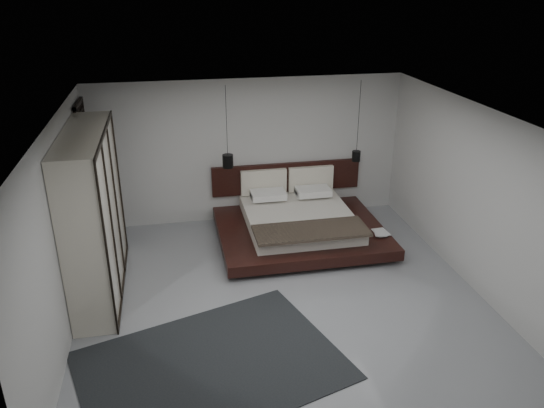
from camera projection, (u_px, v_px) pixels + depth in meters
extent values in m
plane|color=gray|center=(282.00, 296.00, 8.13)|extent=(6.00, 6.00, 0.00)
plane|color=white|center=(283.00, 117.00, 7.02)|extent=(6.00, 6.00, 0.00)
plane|color=beige|center=(249.00, 151.00, 10.28)|extent=(6.00, 0.00, 6.00)
plane|color=beige|center=(352.00, 344.00, 4.87)|extent=(6.00, 0.00, 6.00)
plane|color=beige|center=(62.00, 231.00, 7.03)|extent=(0.00, 6.00, 6.00)
plane|color=beige|center=(473.00, 197.00, 8.11)|extent=(0.00, 6.00, 6.00)
cube|color=black|center=(88.00, 176.00, 9.29)|extent=(0.05, 0.90, 2.60)
cube|color=black|center=(300.00, 239.00, 9.82)|extent=(2.35, 1.92, 0.09)
cube|color=black|center=(301.00, 232.00, 9.76)|extent=(2.99, 2.46, 0.19)
cube|color=white|center=(299.00, 218.00, 9.80)|extent=(1.92, 2.14, 0.24)
cube|color=black|center=(311.00, 231.00, 9.00)|extent=(1.95, 0.75, 0.05)
cube|color=white|center=(267.00, 195.00, 10.40)|extent=(0.66, 0.43, 0.13)
cube|color=white|center=(311.00, 191.00, 10.56)|extent=(0.66, 0.43, 0.13)
cube|color=white|center=(268.00, 195.00, 10.24)|extent=(0.66, 0.43, 0.13)
cube|color=white|center=(313.00, 191.00, 10.40)|extent=(0.66, 0.43, 0.13)
cube|color=black|center=(286.00, 177.00, 10.60)|extent=(2.99, 0.08, 0.60)
cube|color=silver|center=(264.00, 182.00, 10.45)|extent=(0.91, 0.10, 0.50)
cube|color=silver|center=(311.00, 179.00, 10.62)|extent=(0.91, 0.10, 0.50)
imported|color=#99724C|center=(375.00, 233.00, 9.46)|extent=(0.26, 0.34, 0.03)
imported|color=#99724C|center=(374.00, 233.00, 9.42)|extent=(0.28, 0.33, 0.02)
cylinder|color=black|center=(226.00, 121.00, 9.33)|extent=(0.01, 0.01, 1.25)
cylinder|color=black|center=(228.00, 161.00, 9.63)|extent=(0.20, 0.20, 0.24)
cylinder|color=#FFE0B2|center=(228.00, 167.00, 9.67)|extent=(0.15, 0.15, 0.01)
cylinder|color=black|center=(359.00, 116.00, 9.79)|extent=(0.01, 0.01, 1.34)
cylinder|color=black|center=(356.00, 156.00, 10.10)|extent=(0.16, 0.16, 0.20)
cylinder|color=#FFE0B2|center=(356.00, 160.00, 10.13)|extent=(0.12, 0.12, 0.01)
cube|color=beige|center=(93.00, 215.00, 7.85)|extent=(0.58, 2.52, 2.52)
cube|color=black|center=(104.00, 133.00, 7.42)|extent=(0.03, 2.52, 0.06)
cube|color=black|center=(123.00, 284.00, 8.39)|extent=(0.03, 2.52, 0.06)
cube|color=black|center=(107.00, 253.00, 6.77)|extent=(0.03, 0.05, 2.52)
cube|color=black|center=(112.00, 225.00, 7.53)|extent=(0.03, 0.05, 2.52)
cube|color=black|center=(116.00, 202.00, 8.29)|extent=(0.03, 0.05, 2.52)
cube|color=black|center=(120.00, 184.00, 9.04)|extent=(0.03, 0.05, 2.52)
cube|color=black|center=(212.00, 366.00, 6.66)|extent=(3.69, 3.10, 0.01)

